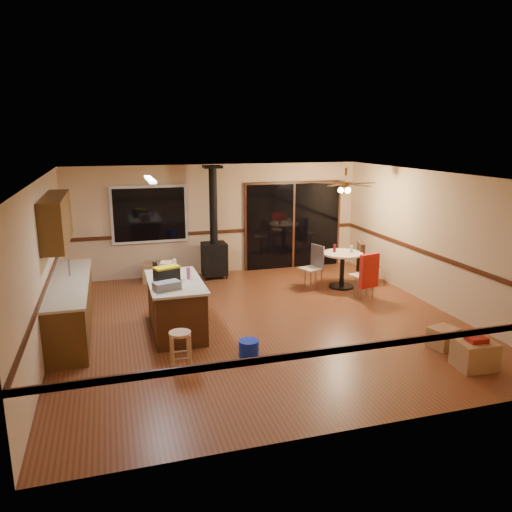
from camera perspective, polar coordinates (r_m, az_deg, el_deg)
name	(u,v)px	position (r m, az deg, el deg)	size (l,w,h in m)	color
floor	(261,322)	(9.01, 0.55, -7.56)	(7.00, 7.00, 0.00)	brown
ceiling	(261,176)	(8.42, 0.59, 9.15)	(7.00, 7.00, 0.00)	silver
wall_back	(218,219)	(11.95, -4.37, 4.19)	(7.00, 7.00, 0.00)	tan
wall_front	(356,323)	(5.52, 11.36, -7.49)	(7.00, 7.00, 0.00)	tan
wall_left	(43,266)	(8.33, -23.12, -1.09)	(7.00, 7.00, 0.00)	tan
wall_right	(435,240)	(10.19, 19.74, 1.76)	(7.00, 7.00, 0.00)	tan
chair_rail	(261,268)	(8.70, 0.56, -1.41)	(7.00, 7.00, 0.08)	#3A1B0E
window	(150,214)	(11.65, -12.07, 4.68)	(1.72, 0.10, 1.32)	black
sliding_door	(293,226)	(12.48, 4.27, 3.44)	(2.52, 0.10, 2.10)	black
lower_cabinets	(71,307)	(9.02, -20.37, -5.53)	(0.60, 3.00, 0.86)	#573616
countertop	(69,282)	(8.89, -20.61, -2.79)	(0.64, 3.04, 0.04)	beige
upper_cabinets	(56,220)	(8.88, -21.89, 3.85)	(0.35, 2.00, 0.80)	#573616
kitchen_island	(176,306)	(8.56, -9.14, -5.67)	(0.88, 1.68, 0.90)	#432410
wood_stove	(214,247)	(11.59, -4.81, 1.01)	(0.55, 0.50, 2.52)	black
ceiling_fan	(346,186)	(10.72, 10.20, 7.85)	(0.24, 0.24, 0.55)	brown
fluorescent_strip	(150,179)	(8.38, -12.02, 8.56)	(0.10, 1.20, 0.04)	white
toolbox_grey	(167,286)	(7.95, -10.15, -3.36)	(0.41, 0.23, 0.13)	slate
toolbox_black	(167,275)	(8.39, -10.17, -2.13)	(0.40, 0.21, 0.22)	black
toolbox_yellow_lid	(166,267)	(8.35, -10.20, -1.29)	(0.41, 0.22, 0.03)	gold
box_on_island	(167,267)	(8.94, -10.19, -1.26)	(0.20, 0.28, 0.19)	#A17347
bottle_dark	(155,270)	(8.59, -11.44, -1.56)	(0.08, 0.08, 0.29)	black
bottle_pink	(188,273)	(8.45, -7.73, -1.97)	(0.07, 0.07, 0.20)	#D84C8C
bottle_white	(175,264)	(9.10, -9.28, -0.94)	(0.06, 0.06, 0.19)	white
bar_stool	(181,351)	(7.28, -8.62, -10.67)	(0.31, 0.31, 0.57)	tan
blue_bucket	(249,348)	(7.66, -0.83, -10.52)	(0.31, 0.31, 0.26)	#0D26B9
dining_table	(342,264)	(11.02, 9.83, -0.89)	(0.87, 0.87, 0.78)	black
glass_red	(335,248)	(10.96, 8.97, 0.89)	(0.07, 0.07, 0.18)	#590C14
glass_cream	(351,249)	(10.98, 10.86, 0.78)	(0.07, 0.07, 0.16)	beige
chair_left	(314,262)	(10.87, 6.69, -0.65)	(0.51, 0.51, 0.51)	tan
chair_near	(368,271)	(10.31, 12.70, -1.64)	(0.52, 0.55, 0.70)	tan
chair_right	(362,258)	(11.33, 12.00, -0.23)	(0.57, 0.54, 0.70)	tan
box_under_window	(156,272)	(11.57, -11.37, -1.83)	(0.55, 0.44, 0.44)	#A17347
box_corner_a	(475,354)	(7.93, 23.71, -10.27)	(0.53, 0.45, 0.41)	#A17347
box_corner_b	(443,338)	(8.47, 20.61, -8.73)	(0.40, 0.35, 0.33)	#A17347
box_small_red	(476,339)	(7.84, 23.88, -8.67)	(0.26, 0.22, 0.07)	maroon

